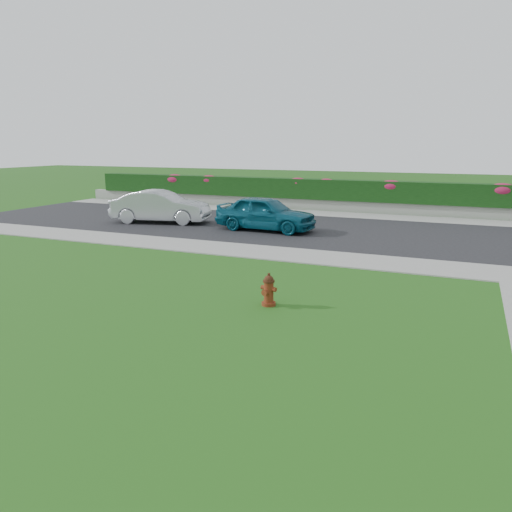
% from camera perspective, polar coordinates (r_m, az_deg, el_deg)
% --- Properties ---
extents(ground, '(120.00, 120.00, 0.00)m').
position_cam_1_polar(ground, '(8.86, -14.47, -11.86)').
color(ground, black).
rests_on(ground, ground).
extents(street_far, '(26.00, 8.00, 0.04)m').
position_cam_1_polar(street_far, '(22.95, -3.21, 3.68)').
color(street_far, black).
rests_on(street_far, ground).
extents(sidewalk_far, '(24.00, 2.00, 0.04)m').
position_cam_1_polar(sidewalk_far, '(19.22, -12.50, 1.62)').
color(sidewalk_far, gray).
rests_on(sidewalk_far, ground).
extents(sidewalk_beyond, '(34.00, 2.00, 0.04)m').
position_cam_1_polar(sidewalk_beyond, '(26.28, 9.58, 4.68)').
color(sidewalk_beyond, gray).
rests_on(sidewalk_beyond, ground).
extents(retaining_wall, '(34.00, 0.40, 0.60)m').
position_cam_1_polar(retaining_wall, '(27.69, 10.34, 5.64)').
color(retaining_wall, gray).
rests_on(retaining_wall, ground).
extents(hedge, '(32.00, 0.90, 1.10)m').
position_cam_1_polar(hedge, '(27.70, 10.46, 7.41)').
color(hedge, black).
rests_on(hedge, retaining_wall).
extents(fire_hydrant, '(0.40, 0.37, 0.76)m').
position_cam_1_polar(fire_hydrant, '(11.39, 1.44, -3.93)').
color(fire_hydrant, '#53250C').
rests_on(fire_hydrant, ground).
extents(sedan_teal, '(4.34, 1.95, 1.45)m').
position_cam_1_polar(sedan_teal, '(21.03, 1.10, 4.92)').
color(sedan_teal, '#0D5065').
rests_on(sedan_teal, street_far).
extents(sedan_silver, '(4.72, 2.56, 1.48)m').
position_cam_1_polar(sedan_silver, '(23.53, -10.84, 5.57)').
color(sedan_silver, '#B0B3B8').
rests_on(sedan_silver, street_far).
extents(flower_clump_a, '(1.28, 0.82, 0.64)m').
position_cam_1_polar(flower_clump_a, '(31.77, -9.24, 8.65)').
color(flower_clump_a, '#B81F4C').
rests_on(flower_clump_a, hedge).
extents(flower_clump_b, '(1.16, 0.75, 0.58)m').
position_cam_1_polar(flower_clump_b, '(30.56, -5.39, 8.64)').
color(flower_clump_b, '#B81F4C').
rests_on(flower_clump_b, hedge).
extents(flower_clump_c, '(1.11, 0.71, 0.55)m').
position_cam_1_polar(flower_clump_c, '(28.33, 4.81, 8.36)').
color(flower_clump_c, '#B81F4C').
rests_on(flower_clump_c, hedge).
extents(flower_clump_d, '(1.02, 0.66, 0.51)m').
position_cam_1_polar(flower_clump_d, '(27.86, 8.04, 8.24)').
color(flower_clump_d, '#B81F4C').
rests_on(flower_clump_d, hedge).
extents(flower_clump_e, '(1.24, 0.80, 0.62)m').
position_cam_1_polar(flower_clump_e, '(27.17, 15.18, 7.72)').
color(flower_clump_e, '#B81F4C').
rests_on(flower_clump_e, hedge).
extents(flower_clump_f, '(1.30, 0.84, 0.65)m').
position_cam_1_polar(flower_clump_f, '(26.95, 26.32, 6.79)').
color(flower_clump_f, '#B81F4C').
rests_on(flower_clump_f, hedge).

